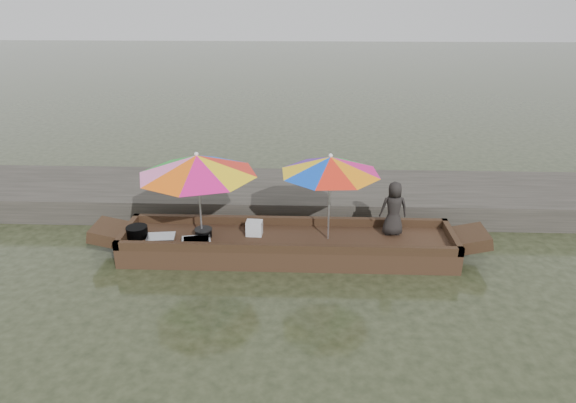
{
  "coord_description": "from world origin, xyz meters",
  "views": [
    {
      "loc": [
        0.32,
        -8.08,
        4.41
      ],
      "look_at": [
        0.0,
        0.1,
        1.0
      ],
      "focal_mm": 32.0,
      "sensor_mm": 36.0,
      "label": 1
    }
  ],
  "objects_px": {
    "supply_bag": "(254,228)",
    "vendor": "(394,209)",
    "umbrella_stern": "(329,198)",
    "tray_crayfish": "(196,242)",
    "umbrella_bow": "(199,196)",
    "cooking_pot": "(137,232)",
    "tray_scallop": "(161,238)",
    "boat_hull": "(288,247)",
    "charcoal_grill": "(203,233)"
  },
  "relations": [
    {
      "from": "cooking_pot",
      "to": "supply_bag",
      "type": "relative_size",
      "value": 1.33
    },
    {
      "from": "boat_hull",
      "to": "vendor",
      "type": "relative_size",
      "value": 5.88
    },
    {
      "from": "tray_crayfish",
      "to": "supply_bag",
      "type": "height_order",
      "value": "supply_bag"
    },
    {
      "from": "tray_scallop",
      "to": "charcoal_grill",
      "type": "bearing_deg",
      "value": 9.5
    },
    {
      "from": "boat_hull",
      "to": "umbrella_stern",
      "type": "bearing_deg",
      "value": 0.0
    },
    {
      "from": "tray_crayfish",
      "to": "tray_scallop",
      "type": "xyz_separation_m",
      "value": [
        -0.66,
        0.15,
        -0.01
      ]
    },
    {
      "from": "tray_crayfish",
      "to": "tray_scallop",
      "type": "height_order",
      "value": "tray_crayfish"
    },
    {
      "from": "tray_scallop",
      "to": "umbrella_stern",
      "type": "relative_size",
      "value": 0.29
    },
    {
      "from": "boat_hull",
      "to": "charcoal_grill",
      "type": "height_order",
      "value": "charcoal_grill"
    },
    {
      "from": "boat_hull",
      "to": "tray_crayfish",
      "type": "distance_m",
      "value": 1.6
    },
    {
      "from": "boat_hull",
      "to": "tray_scallop",
      "type": "relative_size",
      "value": 11.97
    },
    {
      "from": "boat_hull",
      "to": "supply_bag",
      "type": "relative_size",
      "value": 20.75
    },
    {
      "from": "cooking_pot",
      "to": "tray_scallop",
      "type": "relative_size",
      "value": 0.77
    },
    {
      "from": "cooking_pot",
      "to": "tray_scallop",
      "type": "height_order",
      "value": "cooking_pot"
    },
    {
      "from": "cooking_pot",
      "to": "tray_scallop",
      "type": "xyz_separation_m",
      "value": [
        0.44,
        -0.07,
        -0.07
      ]
    },
    {
      "from": "umbrella_bow",
      "to": "umbrella_stern",
      "type": "xyz_separation_m",
      "value": [
        2.22,
        0.0,
        0.0
      ]
    },
    {
      "from": "charcoal_grill",
      "to": "supply_bag",
      "type": "distance_m",
      "value": 0.9
    },
    {
      "from": "cooking_pot",
      "to": "charcoal_grill",
      "type": "relative_size",
      "value": 1.26
    },
    {
      "from": "boat_hull",
      "to": "charcoal_grill",
      "type": "xyz_separation_m",
      "value": [
        -1.49,
        -0.02,
        0.24
      ]
    },
    {
      "from": "tray_crayfish",
      "to": "vendor",
      "type": "xyz_separation_m",
      "value": [
        3.41,
        0.52,
        0.45
      ]
    },
    {
      "from": "supply_bag",
      "to": "vendor",
      "type": "distance_m",
      "value": 2.48
    },
    {
      "from": "cooking_pot",
      "to": "umbrella_bow",
      "type": "bearing_deg",
      "value": 3.49
    },
    {
      "from": "umbrella_bow",
      "to": "supply_bag",
      "type": "bearing_deg",
      "value": 6.25
    },
    {
      "from": "boat_hull",
      "to": "umbrella_bow",
      "type": "height_order",
      "value": "umbrella_bow"
    },
    {
      "from": "cooking_pot",
      "to": "tray_crayfish",
      "type": "bearing_deg",
      "value": -11.72
    },
    {
      "from": "tray_crayfish",
      "to": "charcoal_grill",
      "type": "distance_m",
      "value": 0.29
    },
    {
      "from": "vendor",
      "to": "tray_crayfish",
      "type": "bearing_deg",
      "value": 5.94
    },
    {
      "from": "supply_bag",
      "to": "umbrella_stern",
      "type": "xyz_separation_m",
      "value": [
        1.3,
        -0.1,
        0.65
      ]
    },
    {
      "from": "vendor",
      "to": "cooking_pot",
      "type": "bearing_deg",
      "value": 0.98
    },
    {
      "from": "charcoal_grill",
      "to": "tray_scallop",
      "type": "bearing_deg",
      "value": -170.5
    },
    {
      "from": "cooking_pot",
      "to": "charcoal_grill",
      "type": "bearing_deg",
      "value": 2.46
    },
    {
      "from": "supply_bag",
      "to": "umbrella_stern",
      "type": "distance_m",
      "value": 1.46
    },
    {
      "from": "tray_scallop",
      "to": "supply_bag",
      "type": "xyz_separation_m",
      "value": [
        1.62,
        0.24,
        0.1
      ]
    },
    {
      "from": "boat_hull",
      "to": "charcoal_grill",
      "type": "distance_m",
      "value": 1.51
    },
    {
      "from": "tray_crayfish",
      "to": "supply_bag",
      "type": "xyz_separation_m",
      "value": [
        0.96,
        0.4,
        0.09
      ]
    },
    {
      "from": "vendor",
      "to": "charcoal_grill",
      "type": "bearing_deg",
      "value": 1.43
    },
    {
      "from": "vendor",
      "to": "umbrella_bow",
      "type": "relative_size",
      "value": 0.48
    },
    {
      "from": "tray_crayfish",
      "to": "umbrella_bow",
      "type": "relative_size",
      "value": 0.24
    },
    {
      "from": "tray_scallop",
      "to": "cooking_pot",
      "type": "bearing_deg",
      "value": 170.6
    },
    {
      "from": "tray_crayfish",
      "to": "charcoal_grill",
      "type": "bearing_deg",
      "value": 75.42
    },
    {
      "from": "vendor",
      "to": "tray_scallop",
      "type": "bearing_deg",
      "value": 2.39
    },
    {
      "from": "cooking_pot",
      "to": "vendor",
      "type": "bearing_deg",
      "value": 3.75
    },
    {
      "from": "boat_hull",
      "to": "umbrella_stern",
      "type": "height_order",
      "value": "umbrella_stern"
    },
    {
      "from": "tray_scallop",
      "to": "vendor",
      "type": "relative_size",
      "value": 0.49
    },
    {
      "from": "umbrella_stern",
      "to": "umbrella_bow",
      "type": "bearing_deg",
      "value": 180.0
    },
    {
      "from": "tray_crayfish",
      "to": "vendor",
      "type": "height_order",
      "value": "vendor"
    },
    {
      "from": "charcoal_grill",
      "to": "tray_crayfish",
      "type": "bearing_deg",
      "value": -104.58
    },
    {
      "from": "tray_scallop",
      "to": "umbrella_stern",
      "type": "distance_m",
      "value": 3.02
    },
    {
      "from": "tray_crayfish",
      "to": "supply_bag",
      "type": "relative_size",
      "value": 1.73
    },
    {
      "from": "umbrella_stern",
      "to": "cooking_pot",
      "type": "bearing_deg",
      "value": -178.82
    }
  ]
}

